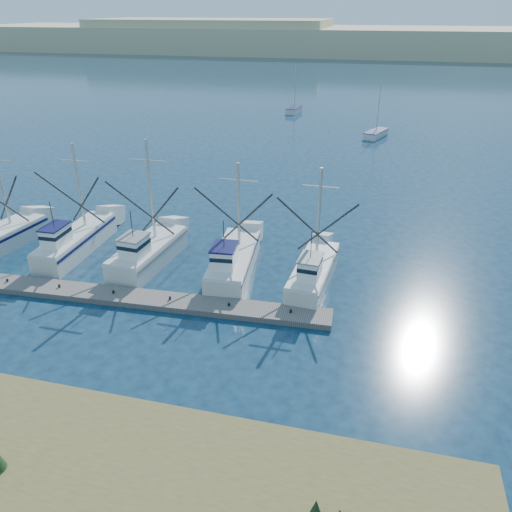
# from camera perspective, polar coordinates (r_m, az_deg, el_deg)

# --- Properties ---
(ground) EXTENTS (500.00, 500.00, 0.00)m
(ground) POSITION_cam_1_polar(r_m,az_deg,el_deg) (27.73, -2.12, -12.87)
(ground) COLOR #0B2133
(ground) RESTS_ON ground
(floating_dock) EXTENTS (29.30, 3.29, 0.39)m
(floating_dock) POSITION_cam_1_polar(r_m,az_deg,el_deg) (35.02, -15.92, -4.38)
(floating_dock) COLOR slate
(floating_dock) RESTS_ON ground
(dune_ridge) EXTENTS (360.00, 60.00, 10.00)m
(dune_ridge) POSITION_cam_1_polar(r_m,az_deg,el_deg) (230.94, 13.54, 22.80)
(dune_ridge) COLOR tan
(dune_ridge) RESTS_ON ground
(trawler_fleet) EXTENTS (28.53, 9.19, 9.22)m
(trawler_fleet) POSITION_cam_1_polar(r_m,az_deg,el_deg) (38.64, -12.51, 0.43)
(trawler_fleet) COLOR silver
(trawler_fleet) RESTS_ON ground
(sailboat_near) EXTENTS (3.61, 5.75, 8.10)m
(sailboat_near) POSITION_cam_1_polar(r_m,az_deg,el_deg) (79.38, 13.53, 13.43)
(sailboat_near) COLOR silver
(sailboat_near) RESTS_ON ground
(sailboat_far) EXTENTS (2.29, 5.12, 8.10)m
(sailboat_far) POSITION_cam_1_polar(r_m,az_deg,el_deg) (96.68, 4.36, 16.32)
(sailboat_far) COLOR silver
(sailboat_far) RESTS_ON ground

